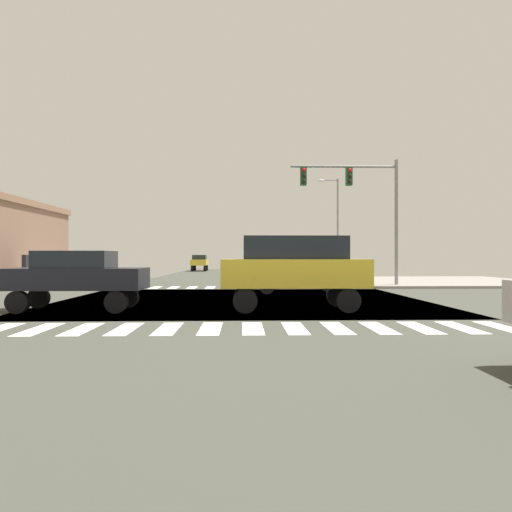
# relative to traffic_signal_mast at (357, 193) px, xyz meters

# --- Properties ---
(ground) EXTENTS (90.00, 90.00, 0.05)m
(ground) POSITION_rel_traffic_signal_mast_xyz_m (-6.37, -7.40, -5.24)
(ground) COLOR #41443B
(sidewalk_corner_ne) EXTENTS (12.00, 12.00, 0.14)m
(sidewalk_corner_ne) POSITION_rel_traffic_signal_mast_xyz_m (6.63, 4.60, -5.14)
(sidewalk_corner_ne) COLOR gray
(sidewalk_corner_ne) RESTS_ON ground
(sidewalk_corner_nw) EXTENTS (12.00, 12.00, 0.14)m
(sidewalk_corner_nw) POSITION_rel_traffic_signal_mast_xyz_m (-19.37, 4.60, -5.14)
(sidewalk_corner_nw) COLOR gray
(sidewalk_corner_nw) RESTS_ON ground
(crosswalk_near) EXTENTS (13.50, 2.00, 0.01)m
(crosswalk_near) POSITION_rel_traffic_signal_mast_xyz_m (-6.62, -14.70, -5.21)
(crosswalk_near) COLOR white
(crosswalk_near) RESTS_ON ground
(crosswalk_far) EXTENTS (13.50, 2.00, 0.01)m
(crosswalk_far) POSITION_rel_traffic_signal_mast_xyz_m (-6.62, -0.10, -5.21)
(crosswalk_far) COLOR white
(crosswalk_far) RESTS_ON ground
(traffic_signal_mast) EXTENTS (6.02, 0.55, 7.10)m
(traffic_signal_mast) POSITION_rel_traffic_signal_mast_xyz_m (0.00, 0.00, 0.00)
(traffic_signal_mast) COLOR gray
(traffic_signal_mast) RESTS_ON ground
(street_lamp) EXTENTS (1.78, 0.32, 8.14)m
(street_lamp) POSITION_rel_traffic_signal_mast_xyz_m (1.30, 12.69, -0.35)
(street_lamp) COLOR gray
(street_lamp) RESTS_ON ground
(sedan_crossing_1) EXTENTS (4.30, 1.80, 1.88)m
(sedan_crossing_1) POSITION_rel_traffic_signal_mast_xyz_m (-3.80, -3.90, -4.10)
(sedan_crossing_1) COLOR black
(sedan_crossing_1) RESTS_ON ground
(sedan_queued_2) EXTENTS (4.30, 1.80, 1.88)m
(sedan_queued_2) POSITION_rel_traffic_signal_mast_xyz_m (-11.61, -10.90, -4.10)
(sedan_queued_2) COLOR black
(sedan_queued_2) RESTS_ON ground
(suv_trailing_1) EXTENTS (4.60, 1.96, 2.34)m
(suv_trailing_1) POSITION_rel_traffic_signal_mast_xyz_m (-4.72, -10.90, -3.82)
(suv_trailing_1) COLOR black
(suv_trailing_1) RESTS_ON ground
(sedan_middle_4) EXTENTS (1.80, 4.30, 1.88)m
(sedan_middle_4) POSITION_rel_traffic_signal_mast_xyz_m (-11.37, 29.24, -4.10)
(sedan_middle_4) COLOR black
(sedan_middle_4) RESTS_ON ground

